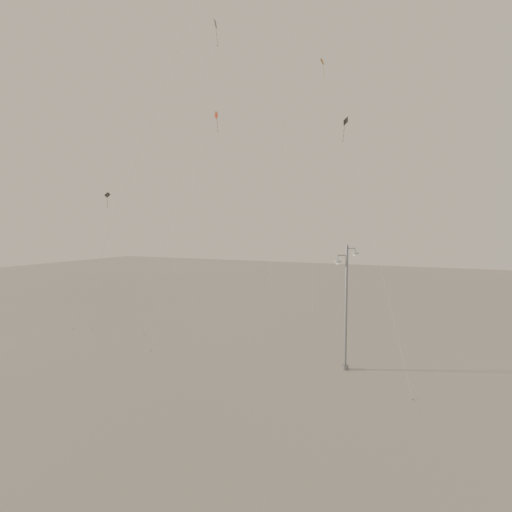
% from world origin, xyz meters
% --- Properties ---
extents(ground, '(160.00, 160.00, 0.00)m').
position_xyz_m(ground, '(0.00, 0.00, 0.00)').
color(ground, '#9E9283').
rests_on(ground, ground).
extents(street_lamp, '(1.56, 0.81, 8.23)m').
position_xyz_m(street_lamp, '(8.91, 2.72, 4.39)').
color(street_lamp, gray).
rests_on(street_lamp, ground).
extents(kite_0, '(10.00, 9.68, 35.70)m').
position_xyz_m(kite_0, '(-8.47, 10.37, 28.36)').
color(kite_0, maroon).
rests_on(kite_0, ground).
extents(kite_1, '(3.75, 7.12, 28.78)m').
position_xyz_m(kite_1, '(-6.08, 9.16, 22.05)').
color(kite_1, '#302B28').
rests_on(kite_1, ground).
extents(kite_3, '(0.65, 10.45, 20.39)m').
position_xyz_m(kite_3, '(-5.32, 8.34, 15.35)').
color(kite_3, maroon).
rests_on(kite_3, ground).
extents(kite_4, '(6.59, 11.90, 18.61)m').
position_xyz_m(kite_4, '(8.20, 8.69, 14.42)').
color(kite_4, '#302B28').
rests_on(kite_4, ground).
extents(kite_5, '(0.98, 0.82, 26.75)m').
position_xyz_m(kite_5, '(2.73, 18.07, 20.30)').
color(kite_5, '#AC631C').
rests_on(kite_5, ground).
extents(kite_6, '(4.15, 6.40, 13.17)m').
position_xyz_m(kite_6, '(-17.41, 8.23, 9.91)').
color(kite_6, '#302B28').
rests_on(kite_6, ground).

